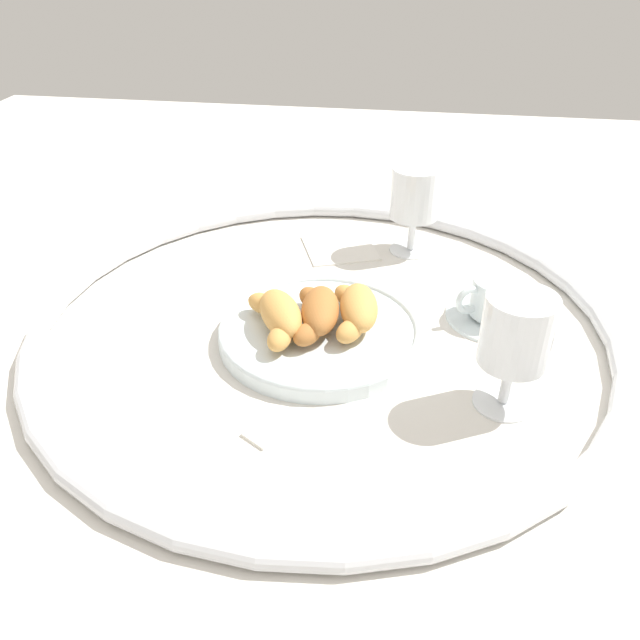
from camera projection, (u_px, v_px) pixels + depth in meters
The scene contains 11 objects.
ground_plane at pixel (323, 328), 0.85m from camera, with size 2.20×2.20×0.00m, color silver.
table_chrome_rim at pixel (323, 321), 0.85m from camera, with size 0.76×0.76×0.02m, color silver.
pastry_plate at pixel (320, 331), 0.82m from camera, with size 0.26×0.26×0.02m.
croissant_large at pixel (356, 309), 0.81m from camera, with size 0.14×0.08×0.04m.
croissant_small at pixel (317, 311), 0.81m from camera, with size 0.14×0.07×0.04m.
croissant_extra at pixel (278, 315), 0.80m from camera, with size 0.12×0.10×0.04m.
coffee_cup_near at pixel (498, 302), 0.86m from camera, with size 0.14×0.14×0.06m.
juice_glass_left at pixel (415, 198), 0.99m from camera, with size 0.08×0.08×0.14m.
juice_glass_right at pixel (516, 335), 0.67m from camera, with size 0.08×0.08×0.14m.
sugar_packet at pixel (269, 428), 0.68m from camera, with size 0.05×0.03×0.01m, color white.
folded_napkin at pixel (340, 247), 1.05m from camera, with size 0.11×0.11×0.01m, color silver.
Camera 1 is at (-0.70, -0.10, 0.47)m, focal length 35.86 mm.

